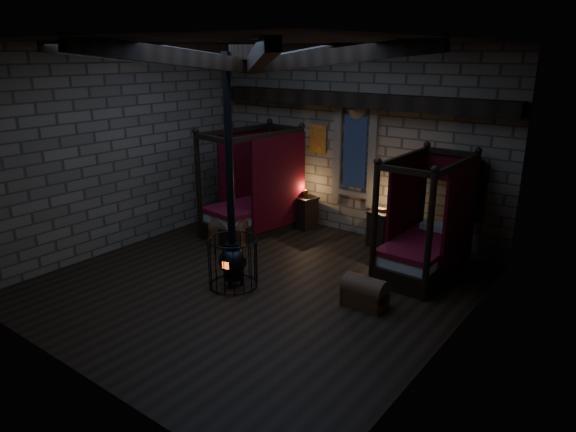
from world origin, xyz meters
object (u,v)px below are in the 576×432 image
Objects in this scene: trunk_left at (230,232)px; stove at (233,256)px; bed_right at (425,245)px; bed_left at (255,207)px; trunk_right at (365,293)px.

trunk_left is 0.22× the size of stove.
stove reaches higher than bed_right.
bed_left is 0.60× the size of stove.
trunk_right is (3.80, -0.79, -0.03)m from trunk_left.
bed_right is 1.92m from trunk_right.
bed_right is at bearing 35.66° from stove.
bed_right reaches higher than trunk_right.
bed_right is at bearing 0.31° from trunk_left.
stove is (-2.48, -2.65, 0.02)m from bed_right.
bed_right is 0.55× the size of stove.
trunk_left is 1.24× the size of trunk_right.
trunk_left is at bearing -77.51° from bed_left.
bed_left reaches higher than bed_right.
bed_right is at bearing 82.29° from trunk_right.
trunk_right is (-0.23, -1.88, -0.32)m from bed_right.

